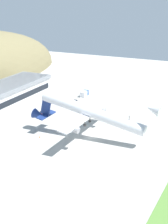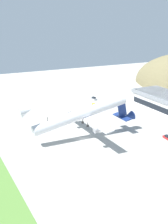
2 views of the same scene
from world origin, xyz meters
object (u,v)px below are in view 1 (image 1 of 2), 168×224
at_px(service_car_0, 75,102).
at_px(cargo_airplane, 90,113).
at_px(service_car_1, 43,113).
at_px(traffic_cone_0, 40,137).
at_px(fuel_truck, 84,94).

bearing_deg(service_car_0, cargo_airplane, -146.04).
xyz_separation_m(service_car_1, traffic_cone_0, (-23.56, -13.07, -0.36)).
xyz_separation_m(cargo_airplane, traffic_cone_0, (-7.40, 17.44, -9.88)).
bearing_deg(cargo_airplane, service_car_1, 62.10).
xyz_separation_m(cargo_airplane, service_car_0, (37.17, 25.03, -9.58)).
bearing_deg(cargo_airplane, service_car_0, 33.96).
bearing_deg(service_car_0, traffic_cone_0, -170.33).
bearing_deg(service_car_1, traffic_cone_0, -150.97).
distance_m(service_car_0, traffic_cone_0, 45.21).
xyz_separation_m(service_car_1, fuel_truck, (33.71, -4.56, 0.74)).
bearing_deg(traffic_cone_0, fuel_truck, 8.45).
distance_m(cargo_airplane, traffic_cone_0, 21.37).
bearing_deg(service_car_1, fuel_truck, -7.71).
relative_size(service_car_0, service_car_1, 1.05).
distance_m(service_car_1, traffic_cone_0, 26.94).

